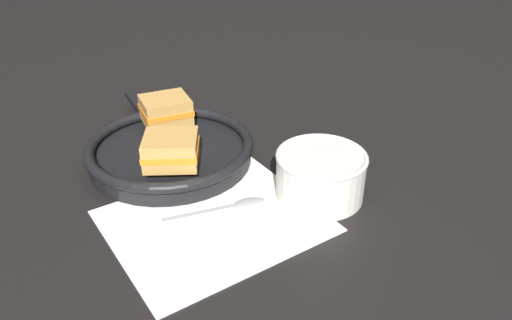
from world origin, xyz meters
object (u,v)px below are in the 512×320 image
soup_bowl (321,173)px  sandwich_near_left (171,150)px  spoon (236,206)px  skillet (170,150)px  sandwich_near_right (166,110)px

soup_bowl → sandwich_near_left: sandwich_near_left is taller
soup_bowl → spoon: size_ratio=0.89×
skillet → sandwich_near_right: size_ratio=4.41×
skillet → sandwich_near_right: sandwich_near_right is taller
skillet → sandwich_near_left: (-0.02, -0.07, 0.04)m
sandwich_near_left → sandwich_near_right: 0.15m
sandwich_near_left → soup_bowl: bearing=-37.8°
soup_bowl → skillet: (-0.16, 0.22, -0.02)m
sandwich_near_right → sandwich_near_left: bearing=-108.3°
spoon → skillet: 0.19m
spoon → sandwich_near_right: bearing=101.6°
sandwich_near_left → sandwich_near_right: bearing=71.7°
skillet → sandwich_near_left: size_ratio=3.69×
skillet → soup_bowl: bearing=-53.6°
skillet → sandwich_near_right: bearing=71.2°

